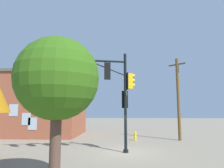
# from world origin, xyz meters

# --- Properties ---
(ground_plane) EXTENTS (120.00, 120.00, 0.00)m
(ground_plane) POSITION_xyz_m (0.00, 0.00, 0.00)
(ground_plane) COLOR gray
(signal_pole_assembly) EXTENTS (6.51, 2.07, 6.92)m
(signal_pole_assembly) POSITION_xyz_m (1.77, 0.32, 4.89)
(signal_pole_assembly) COLOR black
(signal_pole_assembly) RESTS_ON ground_plane
(utility_pole) EXTENTS (1.40, 1.31, 8.01)m
(utility_pole) POSITION_xyz_m (-5.27, -5.89, 4.12)
(utility_pole) COLOR brown
(utility_pole) RESTS_ON ground_plane
(fire_hydrant) EXTENTS (0.33, 0.24, 0.83)m
(fire_hydrant) POSITION_xyz_m (-0.97, -5.62, 0.41)
(fire_hydrant) COLOR yellow
(fire_hydrant) RESTS_ON ground_plane
(tree_mid) EXTENTS (3.33, 3.33, 5.80)m
(tree_mid) POSITION_xyz_m (2.78, 6.47, 4.10)
(tree_mid) COLOR #51382D
(tree_mid) RESTS_ON ground_plane
(brick_building) EXTENTS (8.49, 7.83, 7.15)m
(brick_building) POSITION_xyz_m (9.29, -9.39, 3.58)
(brick_building) COLOR #954E34
(brick_building) RESTS_ON ground_plane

